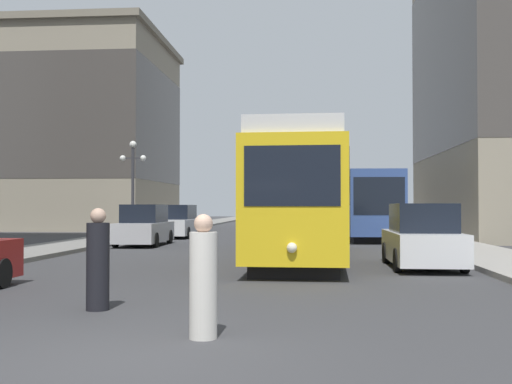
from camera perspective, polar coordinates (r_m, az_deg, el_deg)
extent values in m
plane|color=#38383A|center=(7.58, -11.81, -14.58)|extent=(200.00, 200.00, 0.00)
cube|color=gray|center=(48.18, -7.26, -3.27)|extent=(2.98, 120.00, 0.15)
cube|color=gray|center=(47.46, 12.15, -3.28)|extent=(2.98, 120.00, 0.15)
cube|color=black|center=(20.98, 4.37, -5.58)|extent=(2.59, 12.06, 0.35)
cube|color=gold|center=(20.92, 4.36, -0.86)|extent=(3.02, 13.11, 3.10)
cube|color=black|center=(20.94, 4.36, 1.05)|extent=(3.03, 12.59, 1.08)
cube|color=silver|center=(21.01, 4.36, 3.97)|extent=(2.80, 12.85, 0.44)
cube|color=black|center=(14.45, 3.27, 1.48)|extent=(2.21, 0.15, 1.40)
sphere|color=#F2EACC|center=(14.39, 3.26, -5.05)|extent=(0.24, 0.24, 0.24)
cube|color=black|center=(35.29, 9.60, -3.82)|extent=(2.61, 11.83, 0.35)
cube|color=#334C8C|center=(35.25, 9.58, -1.02)|extent=(3.03, 12.86, 3.10)
cube|color=black|center=(35.26, 9.58, -0.14)|extent=(3.04, 12.35, 1.30)
cube|color=black|center=(28.94, 11.06, -0.35)|extent=(2.31, 0.16, 1.71)
cylinder|color=black|center=(14.50, -22.00, -6.84)|extent=(0.18, 0.64, 0.64)
cylinder|color=black|center=(34.16, -9.02, -3.67)|extent=(0.18, 0.64, 0.64)
cylinder|color=black|center=(37.17, -7.88, -3.48)|extent=(0.18, 0.64, 0.64)
cylinder|color=black|center=(33.80, -6.19, -3.70)|extent=(0.18, 0.64, 0.64)
cylinder|color=black|center=(36.84, -5.28, -3.50)|extent=(0.18, 0.64, 0.64)
cube|color=silver|center=(35.47, -7.08, -3.13)|extent=(1.82, 5.00, 0.84)
cube|color=black|center=(35.58, -7.03, -1.81)|extent=(1.60, 2.75, 0.80)
cylinder|color=black|center=(20.04, 16.56, -5.32)|extent=(0.18, 0.64, 0.64)
cylinder|color=black|center=(17.37, 18.31, -5.93)|extent=(0.18, 0.64, 0.64)
cylinder|color=black|center=(19.78, 11.67, -5.40)|extent=(0.18, 0.64, 0.64)
cylinder|color=black|center=(17.07, 12.68, -6.05)|extent=(0.18, 0.64, 0.64)
cube|color=silver|center=(18.52, 14.77, -4.79)|extent=(1.83, 4.42, 0.84)
cube|color=black|center=(18.38, 14.81, -2.26)|extent=(1.60, 2.44, 0.80)
cylinder|color=black|center=(27.32, -12.59, -4.25)|extent=(0.19, 0.64, 0.64)
cylinder|color=black|center=(30.10, -11.01, -3.98)|extent=(0.19, 0.64, 0.64)
cylinder|color=black|center=(26.88, -9.08, -4.31)|extent=(0.19, 0.64, 0.64)
cylinder|color=black|center=(29.71, -7.82, -4.03)|extent=(0.19, 0.64, 0.64)
cube|color=#B2B2B7|center=(28.48, -10.10, -3.58)|extent=(1.88, 4.70, 0.84)
cube|color=black|center=(28.57, -10.04, -1.92)|extent=(1.63, 2.59, 0.80)
cylinder|color=beige|center=(8.43, -4.79, -8.39)|extent=(0.37, 0.37, 1.40)
sphere|color=tan|center=(8.37, -4.78, -2.85)|extent=(0.25, 0.25, 0.25)
cylinder|color=black|center=(10.99, -14.10, -6.54)|extent=(0.38, 0.38, 1.47)
sphere|color=tan|center=(10.94, -14.07, -2.10)|extent=(0.26, 0.26, 0.26)
cylinder|color=#333338|center=(33.63, -11.07, 0.00)|extent=(0.16, 0.16, 4.68)
sphere|color=white|center=(33.78, -11.05, 4.25)|extent=(0.36, 0.36, 0.36)
sphere|color=white|center=(33.88, -11.96, 3.01)|extent=(0.31, 0.31, 0.31)
sphere|color=white|center=(33.57, -10.16, 3.04)|extent=(0.31, 0.31, 0.31)
cube|color=#333338|center=(33.72, -11.06, 3.02)|extent=(1.10, 0.06, 0.06)
cube|color=gray|center=(51.58, -14.60, 4.88)|extent=(11.05, 14.24, 14.51)
cube|color=#494440|center=(51.66, -14.60, 5.68)|extent=(11.09, 14.28, 8.71)
cube|color=gray|center=(52.91, -14.56, 12.99)|extent=(11.65, 14.84, 0.50)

